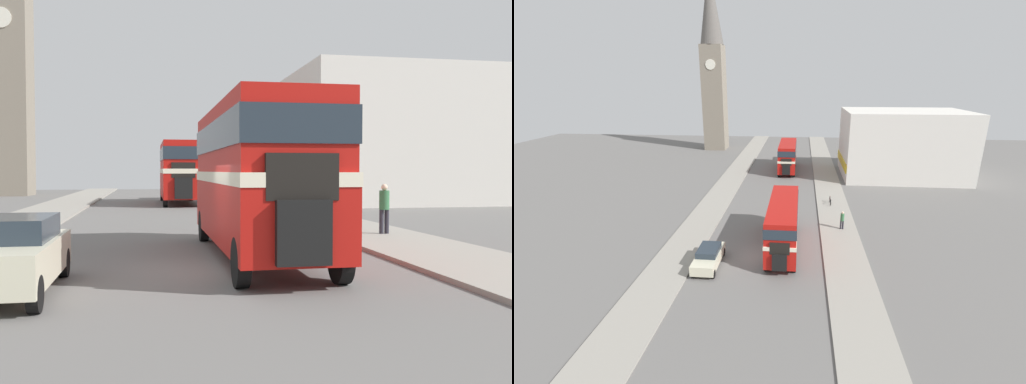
% 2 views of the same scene
% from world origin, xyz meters
% --- Properties ---
extents(ground_plane, '(120.00, 120.00, 0.00)m').
position_xyz_m(ground_plane, '(0.00, 0.00, 0.00)').
color(ground_plane, slate).
extents(sidewalk_right, '(3.50, 120.00, 0.12)m').
position_xyz_m(sidewalk_right, '(6.75, 0.00, 0.06)').
color(sidewalk_right, gray).
rests_on(sidewalk_right, ground_plane).
extents(double_decker_bus, '(2.42, 9.74, 4.04)m').
position_xyz_m(double_decker_bus, '(1.66, 1.93, 2.41)').
color(double_decker_bus, '#B2140F').
rests_on(double_decker_bus, ground_plane).
extents(bus_distant, '(2.55, 9.90, 4.33)m').
position_xyz_m(bus_distant, '(0.98, 27.84, 2.56)').
color(bus_distant, '#B2140F').
rests_on(bus_distant, ground_plane).
extents(car_parked_near, '(1.71, 4.21, 1.48)m').
position_xyz_m(car_parked_near, '(-3.84, -1.69, 0.77)').
color(car_parked_near, beige).
rests_on(car_parked_near, ground_plane).
extents(pedestrian_walking, '(0.36, 0.36, 1.77)m').
position_xyz_m(pedestrian_walking, '(7.05, 5.79, 1.12)').
color(pedestrian_walking, '#282833').
rests_on(pedestrian_walking, sidewalk_right).
extents(bicycle_on_pavement, '(0.05, 1.76, 0.78)m').
position_xyz_m(bicycle_on_pavement, '(6.49, 12.68, 0.48)').
color(bicycle_on_pavement, black).
rests_on(bicycle_on_pavement, sidewalk_right).
extents(church_tower, '(4.35, 4.35, 33.32)m').
position_xyz_m(church_tower, '(-14.21, 44.11, 17.05)').
color(church_tower, gray).
rests_on(church_tower, ground_plane).
extents(shop_building_block, '(16.92, 11.47, 9.46)m').
position_xyz_m(shop_building_block, '(17.58, 26.10, 4.73)').
color(shop_building_block, silver).
rests_on(shop_building_block, ground_plane).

